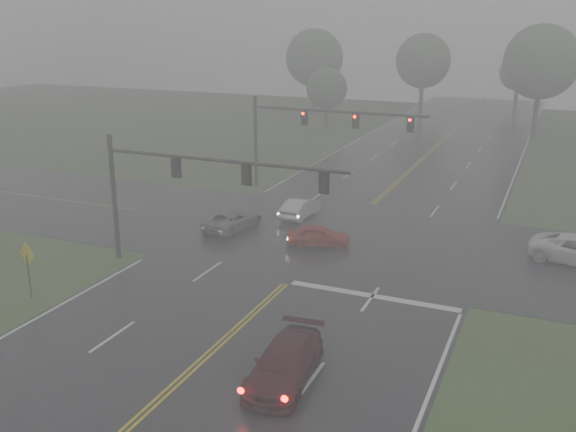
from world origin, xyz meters
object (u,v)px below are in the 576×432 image
at_px(sedan_maroon, 285,381).
at_px(car_grey, 233,229).
at_px(signal_gantry_near, 179,180).
at_px(signal_gantry_far, 306,126).
at_px(sedan_silver, 300,217).
at_px(sedan_red, 318,246).

distance_m(sedan_maroon, car_grey, 18.31).
distance_m(sedan_maroon, signal_gantry_near, 13.48).
bearing_deg(signal_gantry_near, car_grey, 95.92).
height_order(sedan_maroon, signal_gantry_near, signal_gantry_near).
bearing_deg(sedan_maroon, car_grey, 118.99).
xyz_separation_m(sedan_maroon, signal_gantry_far, (-9.50, 25.92, 5.09)).
height_order(signal_gantry_near, signal_gantry_far, signal_gantry_far).
relative_size(sedan_maroon, sedan_silver, 1.25).
xyz_separation_m(sedan_red, signal_gantry_far, (-5.38, 11.49, 5.09)).
relative_size(sedan_maroon, car_grey, 1.11).
xyz_separation_m(sedan_silver, signal_gantry_near, (-2.26, -11.16, 4.95)).
relative_size(sedan_red, signal_gantry_near, 0.27).
bearing_deg(signal_gantry_far, sedan_red, -64.93).
xyz_separation_m(sedan_maroon, sedan_red, (-4.12, 14.43, 0.00)).
height_order(sedan_red, signal_gantry_far, signal_gantry_far).
bearing_deg(signal_gantry_far, sedan_silver, -71.28).
xyz_separation_m(sedan_silver, car_grey, (-2.99, -4.14, 0.00)).
height_order(sedan_maroon, sedan_silver, sedan_maroon).
height_order(sedan_maroon, signal_gantry_far, signal_gantry_far).
relative_size(car_grey, signal_gantry_near, 0.33).
distance_m(sedan_silver, car_grey, 5.11).
height_order(sedan_red, sedan_silver, sedan_silver).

